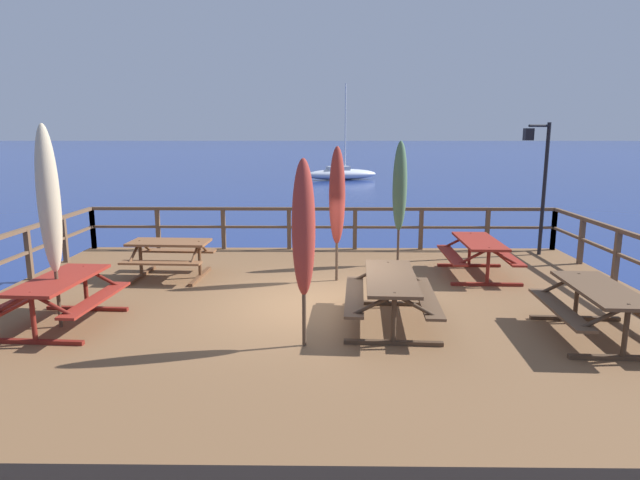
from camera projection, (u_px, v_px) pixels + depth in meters
ground_plane at (319, 346)px, 9.60m from camera, size 600.00×600.00×0.00m
wooden_deck at (319, 325)px, 9.52m from camera, size 12.17×9.42×0.79m
railing_waterside_far at (322, 221)px, 13.77m from camera, size 11.97×0.10×1.09m
picnic_table_mid_left at (170, 251)px, 11.08m from camera, size 1.67×1.47×0.78m
picnic_table_front_left at (391, 288)px, 8.37m from camera, size 1.53×2.25×0.78m
picnic_table_mid_right at (61, 291)px, 8.25m from camera, size 1.50×1.92×0.78m
picnic_table_mid_centre at (600, 301)px, 7.74m from camera, size 1.49×1.98×0.78m
picnic_table_front_right at (479, 250)px, 11.20m from camera, size 1.46×1.95×0.78m
patio_umbrella_short_mid at (304, 229)px, 7.25m from camera, size 0.32×0.32×2.62m
patio_umbrella_short_front at (337, 196)px, 10.61m from camera, size 0.32×0.32×2.70m
patio_umbrella_short_back at (49, 201)px, 7.93m from camera, size 0.32×0.32×3.08m
patio_umbrella_tall_mid_right at (400, 187)px, 11.95m from camera, size 0.32×0.32×2.79m
lamp_post_hooked at (539, 169)px, 12.85m from camera, size 0.67×0.30×3.20m
sailboat_distant at (341, 174)px, 44.34m from camera, size 6.23×3.31×7.72m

